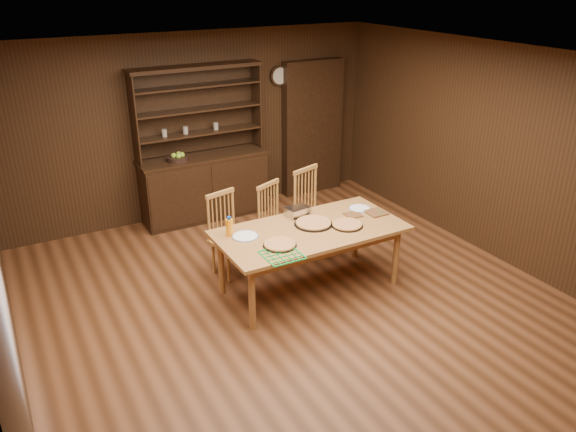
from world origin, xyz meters
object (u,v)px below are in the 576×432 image
chair_left (227,231)px  chair_right (311,208)px  chair_center (274,220)px  juice_bottle (229,227)px  china_hutch (204,178)px  dining_table (310,235)px

chair_left → chair_right: chair_right is taller
chair_center → chair_right: 0.54m
chair_left → juice_bottle: bearing=-122.9°
china_hutch → dining_table: 2.50m
dining_table → chair_left: size_ratio=2.05×
china_hutch → chair_right: bearing=-64.1°
chair_right → juice_bottle: size_ratio=5.02×
chair_right → chair_left: bearing=162.8°
china_hutch → chair_right: china_hutch is taller
chair_left → chair_right: (1.17, 0.02, 0.05)m
chair_right → china_hutch: bearing=97.8°
dining_table → china_hutch: bearing=96.5°
chair_center → dining_table: bearing=-112.4°
chair_left → chair_center: (0.64, 0.00, -0.00)m
dining_table → chair_left: chair_left is taller
dining_table → chair_center: (-0.02, 0.82, -0.15)m
china_hutch → dining_table: bearing=-83.5°
dining_table → chair_right: size_ratio=1.89×
chair_center → juice_bottle: 1.03m
chair_center → chair_left: bearing=156.5°
china_hutch → chair_left: bearing=-102.5°
chair_left → chair_center: chair_left is taller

